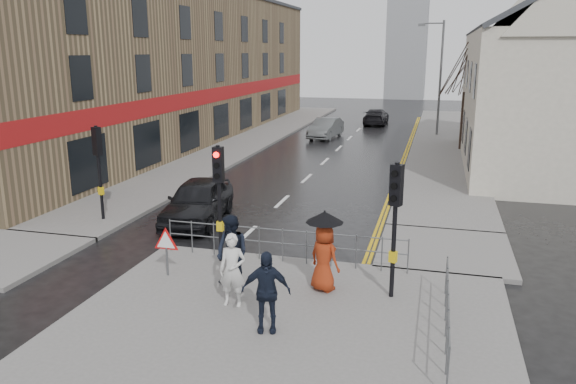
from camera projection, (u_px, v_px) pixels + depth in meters
The scene contains 24 objects.
ground at pixel (212, 267), 16.25m from camera, with size 120.00×120.00×0.00m, color black.
near_pavement at pixel (279, 335), 12.20m from camera, with size 10.00×9.00×0.14m, color #605E5B.
left_pavement at pixel (252, 139), 39.40m from camera, with size 4.00×44.00×0.14m, color #605E5B.
right_pavement at pixel (444, 142), 38.00m from camera, with size 4.00×40.00×0.14m, color #605E5B.
pavement_bridge_right at pixel (444, 250), 17.40m from camera, with size 4.00×4.20×0.14m, color #605E5B.
building_left_terrace at pixel (171, 67), 38.64m from camera, with size 8.00×42.00×10.00m, color #8C7450.
building_right_cream at pixel (560, 77), 28.91m from camera, with size 9.00×16.40×10.10m.
church_tower at pixel (408, 27), 71.72m from camera, with size 5.00×5.00×18.00m, color gray.
traffic_signal_near_left at pixel (219, 183), 15.78m from camera, with size 0.28×0.27×3.40m.
traffic_signal_near_right at pixel (395, 207), 13.40m from camera, with size 0.34×0.33×3.40m.
traffic_signal_far_left at pixel (98, 156), 19.84m from camera, with size 0.34×0.33×3.40m.
guard_railing_front at pixel (283, 238), 16.11m from camera, with size 7.14×0.04×1.00m.
guard_railing_side at pixel (448, 306), 11.83m from camera, with size 0.04×4.54×1.00m.
warning_sign at pixel (166, 244), 15.06m from camera, with size 0.80×0.07×1.35m.
street_lamp at pixel (438, 70), 39.85m from camera, with size 1.83×0.25×8.00m.
tree_near at pixel (467, 67), 33.70m from camera, with size 2.40×2.40×6.58m.
tree_far at pixel (469, 74), 41.24m from camera, with size 2.40×2.40×5.64m.
pedestrian_a at pixel (232, 270), 13.29m from camera, with size 0.65×0.43×1.78m, color silver.
pedestrian_b at pixel (232, 252), 14.26m from camera, with size 0.93×0.73×1.92m, color black.
pedestrian_with_umbrella at pixel (324, 248), 14.08m from camera, with size 1.01×0.96×2.08m.
pedestrian_d at pixel (266, 291), 12.06m from camera, with size 1.07×0.44×1.82m, color black.
car_parked at pixel (198, 201), 20.35m from camera, with size 1.85×4.60×1.57m, color black.
car_mid at pixel (326, 128), 39.96m from camera, with size 1.50×4.31×1.42m, color #4D5152.
car_far at pixel (376, 117), 47.36m from camera, with size 1.88×4.62×1.34m, color black.
Camera 1 is at (6.07, -14.13, 6.08)m, focal length 35.00 mm.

